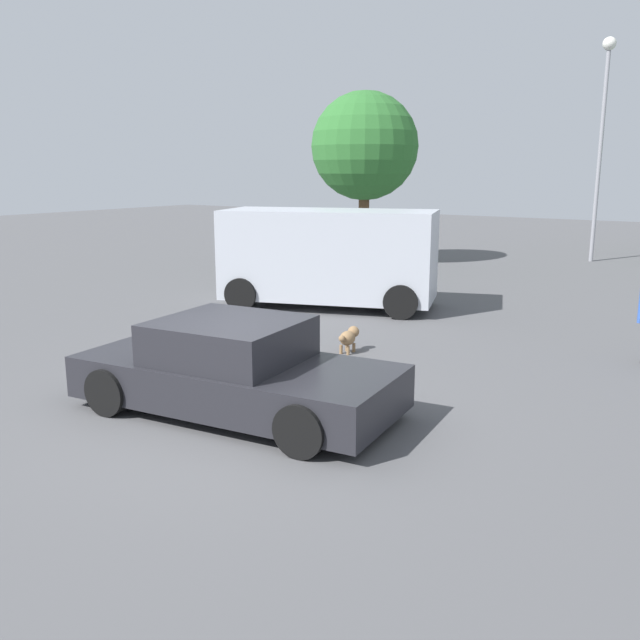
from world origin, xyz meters
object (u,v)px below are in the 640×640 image
at_px(sedan_foreground, 235,371).
at_px(dog, 349,337).
at_px(van_white, 329,255).
at_px(light_post_near, 603,116).

relative_size(sedan_foreground, dog, 7.31).
relative_size(sedan_foreground, van_white, 0.85).
height_order(dog, van_white, van_white).
distance_m(dog, light_post_near, 16.02).
bearing_deg(van_white, dog, -71.11).
xyz_separation_m(sedan_foreground, light_post_near, (0.46, 18.75, 4.39)).
bearing_deg(van_white, sedan_foreground, -85.84).
distance_m(van_white, light_post_near, 13.02).
bearing_deg(sedan_foreground, van_white, 106.97).
distance_m(sedan_foreground, light_post_near, 19.26).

